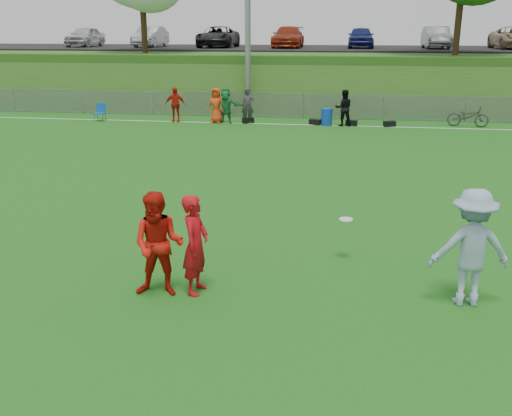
% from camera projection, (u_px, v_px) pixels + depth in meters
% --- Properties ---
extents(ground, '(120.00, 120.00, 0.00)m').
position_uv_depth(ground, '(225.00, 283.00, 10.47)').
color(ground, '#1D5812').
rests_on(ground, ground).
extents(sideline_far, '(60.00, 0.10, 0.01)m').
position_uv_depth(sideline_far, '(300.00, 125.00, 27.42)').
color(sideline_far, white).
rests_on(sideline_far, ground).
extents(fence, '(58.00, 0.06, 1.30)m').
position_uv_depth(fence, '(303.00, 106.00, 29.11)').
color(fence, gray).
rests_on(fence, ground).
extents(berm, '(120.00, 18.00, 3.00)m').
position_uv_depth(berm, '(315.00, 72.00, 39.22)').
color(berm, '#2D5618').
rests_on(berm, ground).
extents(parking_lot, '(120.00, 12.00, 0.10)m').
position_uv_depth(parking_lot, '(317.00, 48.00, 40.63)').
color(parking_lot, black).
rests_on(parking_lot, berm).
extents(car_row, '(32.04, 5.18, 1.44)m').
position_uv_depth(car_row, '(300.00, 37.00, 39.62)').
color(car_row, silver).
rests_on(car_row, parking_lot).
extents(spectator_row, '(9.20, 0.75, 1.69)m').
position_uv_depth(spectator_row, '(243.00, 106.00, 27.57)').
color(spectator_row, red).
rests_on(spectator_row, ground).
extents(gear_bags, '(7.38, 0.51, 0.26)m').
position_uv_depth(gear_bags, '(325.00, 122.00, 27.31)').
color(gear_bags, black).
rests_on(gear_bags, ground).
extents(player_red_left, '(0.50, 0.69, 1.79)m').
position_uv_depth(player_red_left, '(195.00, 245.00, 9.88)').
color(player_red_left, '#BA0C15').
rests_on(player_red_left, ground).
extents(player_red_center, '(0.94, 0.74, 1.86)m').
position_uv_depth(player_red_center, '(159.00, 245.00, 9.77)').
color(player_red_center, red).
rests_on(player_red_center, ground).
extents(player_blue, '(1.38, 0.88, 2.02)m').
position_uv_depth(player_blue, '(471.00, 248.00, 9.42)').
color(player_blue, '#8EA7C6').
rests_on(player_blue, ground).
extents(frisbee, '(0.27, 0.27, 0.03)m').
position_uv_depth(frisbee, '(346.00, 219.00, 11.29)').
color(frisbee, silver).
rests_on(frisbee, ground).
extents(recycling_bin, '(0.65, 0.65, 0.80)m').
position_uv_depth(recycling_bin, '(327.00, 117.00, 27.17)').
color(recycling_bin, '#103FB3').
rests_on(recycling_bin, ground).
extents(camp_chair, '(0.50, 0.50, 0.85)m').
position_uv_depth(camp_chair, '(100.00, 116.00, 28.49)').
color(camp_chair, '#1054B2').
rests_on(camp_chair, ground).
extents(bicycle, '(1.93, 0.95, 0.97)m').
position_uv_depth(bicycle, '(468.00, 116.00, 26.77)').
color(bicycle, '#2A292C').
rests_on(bicycle, ground).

